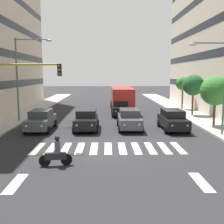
# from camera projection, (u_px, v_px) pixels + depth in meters

# --- Properties ---
(ground_plane) EXTENTS (180.00, 180.00, 0.00)m
(ground_plane) POSITION_uv_depth(u_px,v_px,m) (108.00, 148.00, 17.16)
(ground_plane) COLOR #262628
(crosswalk_markings) EXTENTS (9.45, 2.80, 0.01)m
(crosswalk_markings) POSITION_uv_depth(u_px,v_px,m) (108.00, 148.00, 17.16)
(crosswalk_markings) COLOR silver
(crosswalk_markings) RESTS_ON ground_plane
(lane_arrow_0) EXTENTS (0.50, 2.20, 0.01)m
(lane_arrow_0) POSITION_uv_depth(u_px,v_px,m) (201.00, 182.00, 11.80)
(lane_arrow_0) COLOR silver
(lane_arrow_0) RESTS_ON ground_plane
(lane_arrow_1) EXTENTS (0.50, 2.20, 0.01)m
(lane_arrow_1) POSITION_uv_depth(u_px,v_px,m) (16.00, 183.00, 11.63)
(lane_arrow_1) COLOR silver
(lane_arrow_1) RESTS_ON ground_plane
(car_0) EXTENTS (2.02, 4.44, 1.72)m
(car_0) POSITION_uv_depth(u_px,v_px,m) (173.00, 120.00, 22.65)
(car_0) COLOR black
(car_0) RESTS_ON ground_plane
(car_1) EXTENTS (2.02, 4.44, 1.72)m
(car_1) POSITION_uv_depth(u_px,v_px,m) (129.00, 119.00, 23.00)
(car_1) COLOR #474C51
(car_1) RESTS_ON ground_plane
(car_2) EXTENTS (2.02, 4.44, 1.72)m
(car_2) POSITION_uv_depth(u_px,v_px,m) (86.00, 119.00, 22.77)
(car_2) COLOR black
(car_2) RESTS_ON ground_plane
(car_3) EXTENTS (2.02, 4.44, 1.72)m
(car_3) POSITION_uv_depth(u_px,v_px,m) (41.00, 120.00, 22.52)
(car_3) COLOR #474C51
(car_3) RESTS_ON ground_plane
(car_row2_0) EXTENTS (2.02, 4.44, 1.72)m
(car_row2_0) POSITION_uv_depth(u_px,v_px,m) (120.00, 108.00, 30.54)
(car_row2_0) COLOR black
(car_row2_0) RESTS_ON ground_plane
(bus_behind_traffic) EXTENTS (2.78, 10.50, 3.00)m
(bus_behind_traffic) POSITION_uv_depth(u_px,v_px,m) (121.00, 96.00, 34.95)
(bus_behind_traffic) COLOR red
(bus_behind_traffic) RESTS_ON ground_plane
(motorcycle_with_rider) EXTENTS (1.70, 0.42, 1.57)m
(motorcycle_with_rider) POSITION_uv_depth(u_px,v_px,m) (56.00, 154.00, 13.80)
(motorcycle_with_rider) COLOR black
(motorcycle_with_rider) RESTS_ON ground_plane
(traffic_light_gantry) EXTENTS (4.83, 0.36, 5.50)m
(traffic_light_gantry) POSITION_uv_depth(u_px,v_px,m) (10.00, 89.00, 17.15)
(traffic_light_gantry) COLOR #AD991E
(traffic_light_gantry) RESTS_ON ground_plane
(street_lamp_left) EXTENTS (2.88, 0.28, 6.93)m
(street_lamp_left) POSITION_uv_depth(u_px,v_px,m) (219.00, 78.00, 19.86)
(street_lamp_left) COLOR #4C6B56
(street_lamp_left) RESTS_ON sidewalk_left
(street_lamp_right) EXTENTS (3.54, 0.28, 7.94)m
(street_lamp_right) POSITION_uv_depth(u_px,v_px,m) (23.00, 71.00, 25.76)
(street_lamp_right) COLOR #4C6B56
(street_lamp_right) RESTS_ON sidewalk_right
(street_tree_1) EXTENTS (2.61, 2.61, 4.41)m
(street_tree_1) POSITION_uv_depth(u_px,v_px,m) (215.00, 91.00, 23.57)
(street_tree_1) COLOR #513823
(street_tree_1) RESTS_ON sidewalk_left
(street_tree_2) EXTENTS (2.33, 2.33, 4.51)m
(street_tree_2) POSITION_uv_depth(u_px,v_px,m) (193.00, 85.00, 29.77)
(street_tree_2) COLOR #513823
(street_tree_2) RESTS_ON sidewalk_left
(street_tree_3) EXTENTS (1.81, 1.81, 4.24)m
(street_tree_3) POSITION_uv_depth(u_px,v_px,m) (183.00, 84.00, 35.01)
(street_tree_3) COLOR #513823
(street_tree_3) RESTS_ON sidewalk_left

